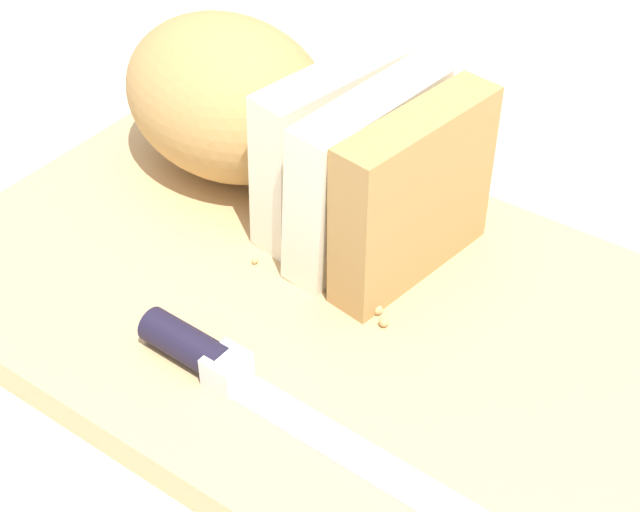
% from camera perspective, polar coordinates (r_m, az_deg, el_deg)
% --- Properties ---
extents(ground_plane, '(3.00, 3.00, 0.00)m').
position_cam_1_polar(ground_plane, '(0.58, 0.00, -4.02)').
color(ground_plane, silver).
extents(cutting_board, '(0.47, 0.30, 0.02)m').
position_cam_1_polar(cutting_board, '(0.57, 0.00, -3.20)').
color(cutting_board, tan).
rests_on(cutting_board, ground_plane).
extents(bread_loaf, '(0.27, 0.15, 0.11)m').
position_cam_1_polar(bread_loaf, '(0.62, -2.79, 8.06)').
color(bread_loaf, tan).
rests_on(bread_loaf, cutting_board).
extents(bread_knife, '(0.28, 0.03, 0.02)m').
position_cam_1_polar(bread_knife, '(0.50, -3.94, -7.88)').
color(bread_knife, silver).
rests_on(bread_knife, cutting_board).
extents(crumb_near_knife, '(0.01, 0.01, 0.01)m').
position_cam_1_polar(crumb_near_knife, '(0.63, -3.59, 3.21)').
color(crumb_near_knife, tan).
rests_on(crumb_near_knife, cutting_board).
extents(crumb_near_loaf, '(0.00, 0.00, 0.00)m').
position_cam_1_polar(crumb_near_loaf, '(0.58, -4.12, -0.45)').
color(crumb_near_loaf, tan).
rests_on(crumb_near_loaf, cutting_board).
extents(crumb_stray_left, '(0.01, 0.01, 0.01)m').
position_cam_1_polar(crumb_stray_left, '(0.54, 3.82, -4.01)').
color(crumb_stray_left, tan).
rests_on(crumb_stray_left, cutting_board).
extents(crumb_stray_right, '(0.01, 0.01, 0.01)m').
position_cam_1_polar(crumb_stray_right, '(0.55, 3.50, -3.25)').
color(crumb_stray_right, tan).
rests_on(crumb_stray_right, cutting_board).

